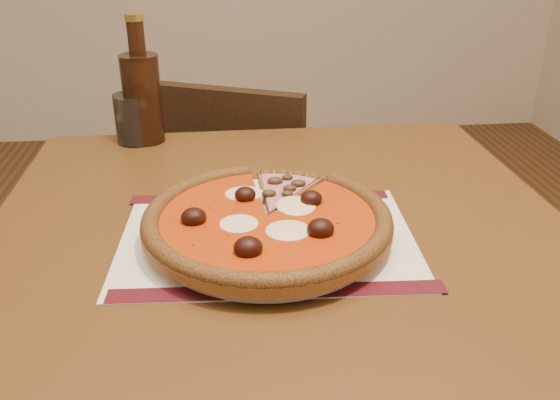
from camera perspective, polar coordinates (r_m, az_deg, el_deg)
The scene contains 8 objects.
table at distance 0.86m, azimuth 0.15°, elevation -8.45°, with size 0.80×0.80×0.75m.
chair_far at distance 1.48m, azimuth -3.92°, elevation -1.29°, with size 0.50×0.50×0.80m.
placemat at distance 0.78m, azimuth -1.21°, elevation -3.72°, with size 0.38×0.27×0.00m, color beige.
plate at distance 0.77m, azimuth -1.22°, elevation -3.07°, with size 0.29×0.29×0.02m, color white.
pizza at distance 0.76m, azimuth -1.23°, elevation -1.78°, with size 0.32×0.32×0.04m.
ham_slice at distance 0.84m, azimuth 1.36°, elevation 0.85°, with size 0.10×0.14×0.02m.
water_glass at distance 1.13m, azimuth -13.77°, elevation 7.65°, with size 0.07×0.07×0.09m, color white.
bottle at distance 1.12m, azimuth -13.14°, elevation 9.92°, with size 0.07×0.07×0.23m.
Camera 1 is at (0.64, -0.20, 1.14)m, focal length 38.00 mm.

